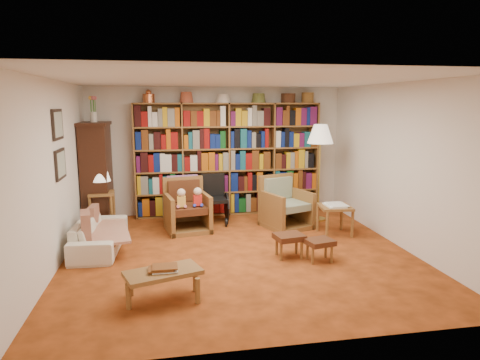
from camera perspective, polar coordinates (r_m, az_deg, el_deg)
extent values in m
plane|color=#AF4C1A|center=(6.42, -0.10, -9.71)|extent=(5.00, 5.00, 0.00)
plane|color=silver|center=(6.05, -0.11, 13.17)|extent=(5.00, 5.00, 0.00)
plane|color=white|center=(8.56, -3.04, 3.88)|extent=(5.00, 0.00, 5.00)
plane|color=white|center=(3.72, 6.68, -4.39)|extent=(5.00, 0.00, 5.00)
plane|color=white|center=(6.19, -23.55, 0.65)|extent=(0.00, 5.00, 5.00)
plane|color=white|center=(6.99, 20.52, 1.85)|extent=(0.00, 5.00, 5.00)
cube|color=olive|center=(8.45, -1.55, 2.78)|extent=(3.60, 0.30, 2.20)
cube|color=#331A0D|center=(8.14, -18.52, 0.55)|extent=(0.45, 0.90, 1.80)
cube|color=#331A0D|center=(8.04, -18.89, 7.10)|extent=(0.50, 0.95, 0.06)
cylinder|color=silver|center=(8.04, -18.94, 7.95)|extent=(0.12, 0.12, 0.18)
cube|color=black|center=(6.41, -23.17, 6.83)|extent=(0.03, 0.52, 0.42)
cube|color=gray|center=(6.41, -23.04, 6.84)|extent=(0.01, 0.44, 0.34)
cube|color=black|center=(6.46, -22.84, 1.96)|extent=(0.03, 0.52, 0.42)
cube|color=gray|center=(6.45, -22.71, 1.96)|extent=(0.01, 0.44, 0.34)
imported|color=beige|center=(6.87, -18.19, -6.88)|extent=(1.61, 0.70, 0.46)
cube|color=beige|center=(6.84, -17.81, -6.32)|extent=(0.92, 1.44, 0.04)
cube|color=maroon|center=(7.16, -18.95, -4.40)|extent=(0.14, 0.35, 0.34)
cube|color=maroon|center=(6.49, -19.86, -5.93)|extent=(0.21, 0.43, 0.42)
cube|color=olive|center=(7.85, -17.99, -1.71)|extent=(0.46, 0.46, 0.04)
cylinder|color=olive|center=(7.78, -19.32, -4.37)|extent=(0.05, 0.05, 0.62)
cylinder|color=olive|center=(7.73, -16.73, -4.32)|extent=(0.05, 0.05, 0.62)
cylinder|color=olive|center=(8.12, -18.94, -3.76)|extent=(0.05, 0.05, 0.62)
cylinder|color=olive|center=(8.07, -16.45, -3.70)|extent=(0.05, 0.05, 0.62)
cylinder|color=gold|center=(7.83, -18.03, -0.89)|extent=(0.11, 0.11, 0.19)
cone|color=beige|center=(7.79, -18.13, 0.81)|extent=(0.34, 0.34, 0.26)
cube|color=olive|center=(7.55, -6.96, -6.41)|extent=(0.83, 0.86, 0.08)
cube|color=olive|center=(7.47, -9.50, -4.44)|extent=(0.19, 0.75, 0.64)
cube|color=olive|center=(7.50, -4.52, -4.26)|extent=(0.19, 0.75, 0.64)
cube|color=olive|center=(7.77, -7.17, -2.82)|extent=(0.72, 0.20, 0.90)
cube|color=#4B2814|center=(7.43, -7.01, -3.81)|extent=(0.66, 0.71, 0.12)
cube|color=#4B2814|center=(7.66, -7.18, -1.40)|extent=(0.57, 0.19, 0.38)
cube|color=#CF377A|center=(7.75, -7.23, -0.81)|extent=(0.56, 0.15, 0.40)
cube|color=olive|center=(7.73, 6.16, -5.99)|extent=(0.94, 0.96, 0.08)
cube|color=olive|center=(7.58, 3.81, -4.07)|extent=(0.32, 0.74, 0.65)
cube|color=olive|center=(7.76, 8.54, -3.83)|extent=(0.32, 0.74, 0.65)
cube|color=olive|center=(7.95, 5.54, -2.45)|extent=(0.71, 0.32, 0.91)
cube|color=gray|center=(7.61, 6.28, -3.42)|extent=(0.75, 0.79, 0.12)
cube|color=gray|center=(7.84, 5.70, -1.05)|extent=(0.57, 0.29, 0.38)
cube|color=black|center=(7.87, -3.44, -2.68)|extent=(0.48, 0.48, 0.06)
cube|color=black|center=(8.03, -3.64, -0.65)|extent=(0.44, 0.09, 0.44)
cylinder|color=black|center=(7.98, -5.25, -3.74)|extent=(0.03, 0.54, 0.54)
cylinder|color=black|center=(8.03, -1.79, -3.61)|extent=(0.03, 0.54, 0.54)
cylinder|color=black|center=(7.68, -4.47, -5.78)|extent=(0.03, 0.16, 0.16)
cylinder|color=black|center=(7.72, -1.88, -5.67)|extent=(0.03, 0.16, 0.16)
cylinder|color=gold|center=(8.31, 10.31, -5.13)|extent=(0.31, 0.31, 0.03)
cylinder|color=gold|center=(8.15, 10.47, -0.05)|extent=(0.03, 0.03, 1.53)
cone|color=beige|center=(8.04, 10.67, 6.07)|extent=(0.48, 0.48, 0.35)
cube|color=olive|center=(7.35, 12.57, -3.54)|extent=(0.57, 0.57, 0.04)
cylinder|color=olive|center=(7.13, 11.54, -5.96)|extent=(0.05, 0.05, 0.45)
cylinder|color=olive|center=(7.30, 14.76, -5.72)|extent=(0.05, 0.05, 0.45)
cylinder|color=olive|center=(7.53, 10.31, -5.07)|extent=(0.05, 0.05, 0.45)
cylinder|color=olive|center=(7.69, 13.39, -4.86)|extent=(0.05, 0.05, 0.45)
cube|color=silver|center=(7.34, 12.58, -3.27)|extent=(0.34, 0.41, 0.03)
cube|color=#4B2814|center=(6.21, 6.57, -7.55)|extent=(0.45, 0.40, 0.08)
cylinder|color=olive|center=(6.12, 5.50, -9.49)|extent=(0.04, 0.04, 0.26)
cylinder|color=olive|center=(6.20, 8.21, -9.27)|extent=(0.04, 0.04, 0.26)
cylinder|color=olive|center=(6.33, 4.91, -8.78)|extent=(0.04, 0.04, 0.26)
cylinder|color=olive|center=(6.42, 7.53, -8.59)|extent=(0.04, 0.04, 0.26)
cube|color=#4B2814|center=(6.14, 10.59, -8.13)|extent=(0.43, 0.38, 0.07)
cylinder|color=olive|center=(6.04, 9.67, -9.95)|extent=(0.04, 0.04, 0.24)
cylinder|color=olive|center=(6.14, 12.12, -9.71)|extent=(0.04, 0.04, 0.24)
cylinder|color=olive|center=(6.24, 8.98, -9.28)|extent=(0.04, 0.04, 0.24)
cylinder|color=olive|center=(6.33, 11.36, -9.07)|extent=(0.04, 0.04, 0.24)
cube|color=olive|center=(4.96, -10.23, -12.08)|extent=(0.92, 0.66, 0.05)
cylinder|color=olive|center=(4.90, -14.66, -14.75)|extent=(0.06, 0.06, 0.29)
cylinder|color=olive|center=(4.89, -5.67, -14.49)|extent=(0.06, 0.06, 0.29)
cylinder|color=olive|center=(5.19, -14.38, -13.25)|extent=(0.06, 0.06, 0.29)
cylinder|color=olive|center=(5.19, -5.96, -13.00)|extent=(0.06, 0.06, 0.29)
cube|color=brown|center=(4.94, -10.25, -11.52)|extent=(0.34, 0.30, 0.05)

